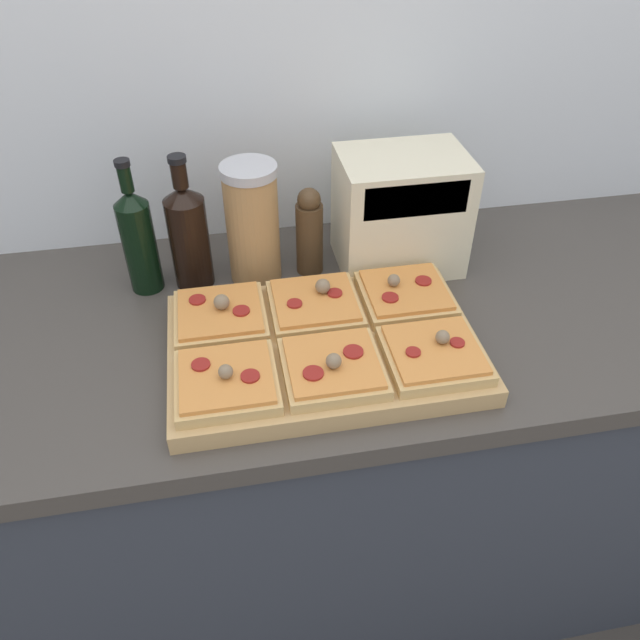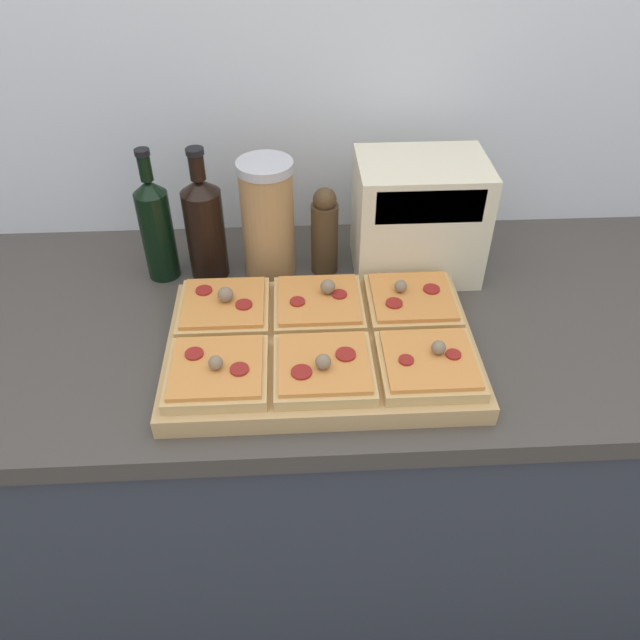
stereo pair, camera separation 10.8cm
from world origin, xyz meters
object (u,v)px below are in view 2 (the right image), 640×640
object	(u,v)px
olive_oil_bottle	(156,227)
pepper_mill	(325,232)
grain_jar_tall	(268,220)
toaster_oven	(418,217)
wine_bottle	(205,226)
cutting_board	(321,348)

from	to	relation	value
olive_oil_bottle	pepper_mill	xyz separation A→B (m)	(0.33, -0.00, -0.02)
grain_jar_tall	toaster_oven	bearing A→B (deg)	-0.16
olive_oil_bottle	grain_jar_tall	distance (m)	0.22
wine_bottle	grain_jar_tall	xyz separation A→B (m)	(0.12, 0.00, 0.01)
wine_bottle	olive_oil_bottle	bearing A→B (deg)	180.00
cutting_board	pepper_mill	world-z (taller)	pepper_mill
wine_bottle	pepper_mill	xyz separation A→B (m)	(0.24, 0.00, -0.02)
cutting_board	grain_jar_tall	world-z (taller)	grain_jar_tall
wine_bottle	toaster_oven	bearing A→B (deg)	-0.12
cutting_board	wine_bottle	bearing A→B (deg)	129.13
toaster_oven	pepper_mill	bearing A→B (deg)	179.74
cutting_board	olive_oil_bottle	size ratio (longest dim) A/B	1.94
wine_bottle	toaster_oven	distance (m)	0.42
wine_bottle	toaster_oven	xyz separation A→B (m)	(0.42, -0.00, 0.01)
cutting_board	toaster_oven	world-z (taller)	toaster_oven
toaster_oven	olive_oil_bottle	bearing A→B (deg)	179.91
olive_oil_bottle	toaster_oven	bearing A→B (deg)	-0.09
pepper_mill	cutting_board	bearing A→B (deg)	-94.63
wine_bottle	grain_jar_tall	world-z (taller)	wine_bottle
wine_bottle	grain_jar_tall	distance (m)	0.12
grain_jar_tall	pepper_mill	bearing A→B (deg)	-0.00
olive_oil_bottle	grain_jar_tall	xyz separation A→B (m)	(0.22, 0.00, 0.01)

